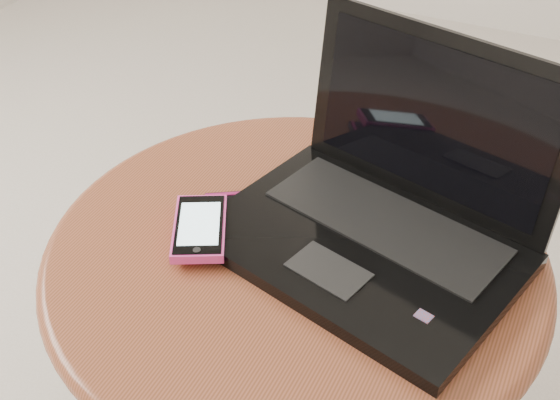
% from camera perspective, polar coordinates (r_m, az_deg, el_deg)
% --- Properties ---
extents(table, '(0.65, 0.65, 0.51)m').
position_cam_1_polar(table, '(0.98, 1.16, -8.38)').
color(table, '#5E2A13').
rests_on(table, ground).
extents(laptop, '(0.43, 0.37, 0.25)m').
position_cam_1_polar(laptop, '(0.90, 8.29, -0.79)').
color(laptop, black).
rests_on(laptop, table).
extents(phone_black, '(0.11, 0.13, 0.01)m').
position_cam_1_polar(phone_black, '(0.94, -4.20, -1.62)').
color(phone_black, black).
rests_on(phone_black, table).
extents(phone_pink, '(0.11, 0.14, 0.01)m').
position_cam_1_polar(phone_pink, '(0.91, -6.50, -2.22)').
color(phone_pink, '#FC41A5').
rests_on(phone_pink, phone_black).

